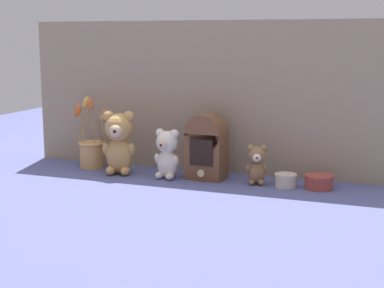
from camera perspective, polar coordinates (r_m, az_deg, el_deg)
ground_plane at (r=2.38m, az=-0.17°, el=-3.43°), size 4.00×4.00×0.00m
backdrop_wall at (r=2.49m, az=1.18°, el=4.58°), size 1.61×0.02×0.64m
teddy_bear_large at (r=2.47m, az=-7.09°, el=0.27°), size 0.15×0.13×0.27m
teddy_bear_medium at (r=2.38m, az=-2.44°, el=-0.85°), size 0.11×0.10×0.20m
teddy_bear_small at (r=2.30m, az=6.30°, el=-1.91°), size 0.09×0.08×0.16m
flower_vase at (r=2.62m, az=-9.70°, el=-0.45°), size 0.17×0.14×0.32m
vintage_radio at (r=2.37m, az=1.42°, el=-0.17°), size 0.16×0.12×0.26m
decorative_tin_tall at (r=2.28m, az=9.07°, el=-3.51°), size 0.08×0.08×0.05m
decorative_tin_short at (r=2.28m, az=12.20°, el=-3.59°), size 0.11×0.11×0.05m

